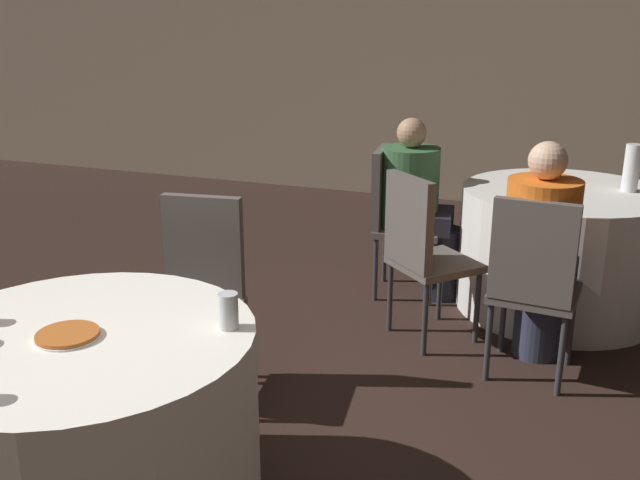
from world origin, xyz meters
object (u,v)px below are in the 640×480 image
(chair_far_south, at_px, (533,276))
(person_orange_shirt, at_px, (540,256))
(chair_far_southwest, at_px, (421,245))
(pizza_plate_near, at_px, (68,335))
(person_green_jacket, at_px, (419,207))
(bottle_far, at_px, (632,168))
(table_near, at_px, (92,433))
(chair_near_north, at_px, (198,281))
(chair_far_west, at_px, (393,209))
(table_far, at_px, (560,250))
(soda_can_silver, at_px, (228,311))

(chair_far_south, bearing_deg, person_orange_shirt, 90.00)
(chair_far_southwest, distance_m, pizza_plate_near, 2.03)
(person_green_jacket, distance_m, bottle_far, 1.23)
(table_near, distance_m, chair_near_north, 1.00)
(pizza_plate_near, bearing_deg, table_near, 62.71)
(chair_far_southwest, bearing_deg, chair_far_south, 18.74)
(chair_far_west, bearing_deg, person_green_jacket, 90.00)
(chair_near_north, xyz_separation_m, person_orange_shirt, (1.46, 0.77, 0.04))
(bottle_far, bearing_deg, table_far, -164.78)
(chair_far_southwest, distance_m, bottle_far, 1.36)
(table_near, bearing_deg, person_orange_shirt, 52.92)
(soda_can_silver, distance_m, bottle_far, 2.80)
(chair_far_south, height_order, person_green_jacket, person_green_jacket)
(person_green_jacket, height_order, soda_can_silver, person_green_jacket)
(chair_far_south, relative_size, bottle_far, 3.41)
(person_orange_shirt, bearing_deg, soda_can_silver, -114.97)
(table_far, height_order, chair_far_west, chair_far_west)
(table_near, height_order, chair_far_southwest, chair_far_southwest)
(chair_far_west, bearing_deg, chair_far_southwest, 20.58)
(pizza_plate_near, distance_m, soda_can_silver, 0.52)
(chair_far_west, relative_size, person_orange_shirt, 0.80)
(person_green_jacket, distance_m, soda_can_silver, 2.31)
(chair_near_north, height_order, chair_far_west, same)
(table_far, bearing_deg, pizza_plate_near, -118.24)
(chair_far_southwest, bearing_deg, soda_can_silver, -57.01)
(person_orange_shirt, bearing_deg, chair_near_north, -147.05)
(chair_far_west, distance_m, person_orange_shirt, 1.19)
(table_near, distance_m, table_far, 2.95)
(chair_near_north, distance_m, chair_far_south, 1.56)
(table_near, distance_m, chair_far_west, 2.52)
(bottle_far, bearing_deg, person_orange_shirt, -113.54)
(table_far, xyz_separation_m, person_green_jacket, (-0.85, -0.09, 0.21))
(soda_can_silver, bearing_deg, person_green_jacket, 87.10)
(table_near, distance_m, pizza_plate_near, 0.38)
(chair_near_north, bearing_deg, table_near, 90.00)
(table_near, bearing_deg, chair_far_south, 50.52)
(pizza_plate_near, bearing_deg, person_orange_shirt, 53.10)
(table_far, xyz_separation_m, chair_far_southwest, (-0.69, -0.75, 0.18))
(chair_far_southwest, distance_m, chair_far_south, 0.65)
(table_near, height_order, chair_far_south, chair_far_south)
(chair_far_west, distance_m, bottle_far, 1.40)
(soda_can_silver, bearing_deg, table_far, 67.98)
(table_far, bearing_deg, table_near, -118.25)
(person_green_jacket, height_order, pizza_plate_near, person_green_jacket)
(chair_near_north, height_order, person_orange_shirt, person_orange_shirt)
(person_orange_shirt, height_order, pizza_plate_near, person_orange_shirt)
(table_near, height_order, chair_far_west, chair_far_west)
(person_orange_shirt, distance_m, bottle_far, 1.06)
(chair_near_north, relative_size, bottle_far, 3.41)
(person_orange_shirt, bearing_deg, chair_far_west, 146.71)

